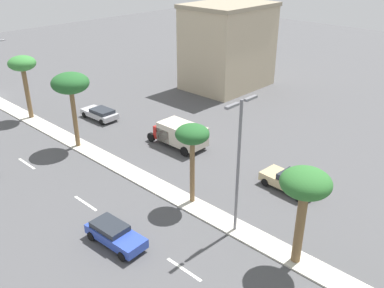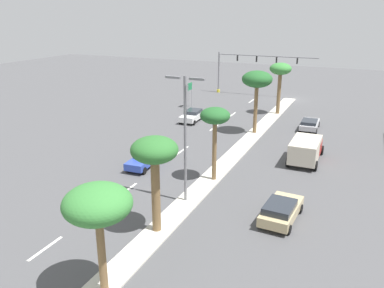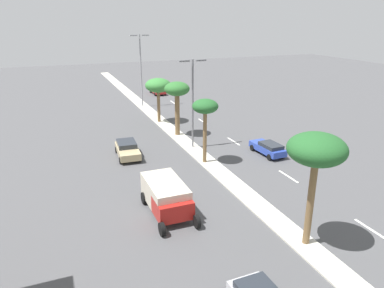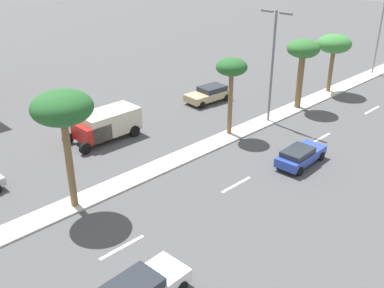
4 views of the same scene
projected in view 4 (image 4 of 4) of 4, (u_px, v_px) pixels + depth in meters
ground_plane at (255, 126)px, 37.99m from camera, size 160.00×160.00×0.00m
median_curb at (323, 95)px, 44.87m from camera, size 1.80×98.49×0.12m
lane_stripe_right at (122, 247)px, 23.32m from camera, size 0.20×2.80×0.01m
lane_stripe_outboard at (236, 185)px, 29.10m from camera, size 0.20×2.80×0.01m
lane_stripe_leading at (320, 138)px, 35.62m from camera, size 0.20×2.80×0.01m
lane_stripe_rear at (372, 110)px, 41.28m from camera, size 0.20×2.80×0.01m
palm_tree_front at (62, 110)px, 24.16m from camera, size 3.42×3.42×7.16m
palm_tree_left at (232, 70)px, 34.04m from camera, size 2.43×2.43×6.18m
palm_tree_far at (303, 52)px, 39.52m from camera, size 2.93×2.93×6.29m
palm_tree_trailing at (334, 45)px, 43.89m from camera, size 3.34×3.34×5.78m
street_lamp_leading at (273, 58)px, 36.43m from camera, size 2.90×0.24×9.28m
street_lamp_rear at (382, 18)px, 49.14m from camera, size 2.90×0.24×10.80m
sedan_tan_inboard at (209, 94)px, 43.07m from camera, size 2.36×4.67×1.46m
sedan_blue_far at (300, 155)px, 31.34m from camera, size 2.02×4.41×1.32m
box_truck at (105, 124)px, 35.05m from camera, size 2.73×5.87×2.25m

